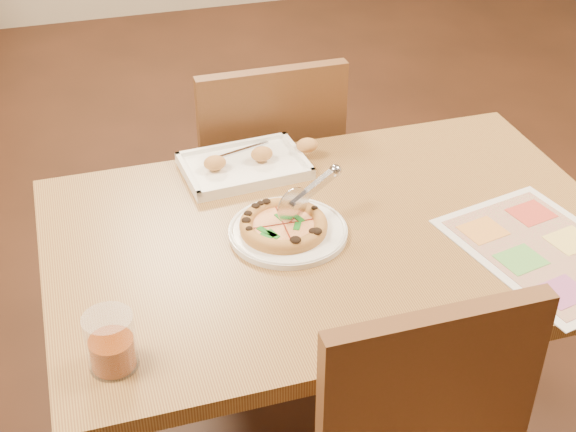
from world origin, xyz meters
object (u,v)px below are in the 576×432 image
object	(u,v)px
pizza_cutter	(307,194)
menu	(546,251)
dining_table	(333,261)
plate	(288,232)
chair_far	(265,161)
glass_tumbler	(111,345)
appetizer_tray	(248,165)
pizza	(283,225)

from	to	relation	value
pizza_cutter	menu	size ratio (longest dim) A/B	0.37
dining_table	plate	bearing A→B (deg)	169.25
chair_far	menu	bearing A→B (deg)	117.36
chair_far	pizza_cutter	xyz separation A→B (m)	(-0.05, -0.56, 0.24)
pizza_cutter	glass_tumbler	world-z (taller)	pizza_cutter
chair_far	appetizer_tray	bearing A→B (deg)	66.80
appetizer_tray	menu	distance (m)	0.75
chair_far	menu	xyz separation A→B (m)	(0.42, -0.81, 0.16)
glass_tumbler	menu	world-z (taller)	glass_tumbler
chair_far	pizza	world-z (taller)	chair_far
plate	pizza	bearing A→B (deg)	165.72
plate	dining_table	bearing A→B (deg)	-10.75
plate	menu	size ratio (longest dim) A/B	0.62
glass_tumbler	appetizer_tray	bearing A→B (deg)	55.76
pizza	menu	world-z (taller)	pizza
plate	glass_tumbler	distance (m)	0.52
dining_table	pizza_cutter	size ratio (longest dim) A/B	8.10
menu	pizza_cutter	bearing A→B (deg)	152.22
pizza	glass_tumbler	distance (m)	0.52
pizza_cutter	appetizer_tray	size ratio (longest dim) A/B	0.44
plate	menu	xyz separation A→B (m)	(0.52, -0.23, -0.00)
plate	appetizer_tray	size ratio (longest dim) A/B	0.74
dining_table	chair_far	size ratio (longest dim) A/B	2.77
pizza	menu	size ratio (longest dim) A/B	0.46
dining_table	pizza	world-z (taller)	pizza
dining_table	chair_far	bearing A→B (deg)	90.00
plate	menu	distance (m)	0.57
pizza_cutter	appetizer_tray	world-z (taller)	pizza_cutter
chair_far	plate	bearing A→B (deg)	79.77
plate	pizza_cutter	size ratio (longest dim) A/B	1.68
pizza	pizza_cutter	bearing A→B (deg)	17.34
pizza	menu	distance (m)	0.58
plate	chair_far	bearing A→B (deg)	79.77
pizza_cutter	menu	xyz separation A→B (m)	(0.47, -0.25, -0.08)
menu	appetizer_tray	bearing A→B (deg)	135.63
plate	pizza	size ratio (longest dim) A/B	1.35
menu	glass_tumbler	bearing A→B (deg)	-175.48
menu	chair_far	bearing A→B (deg)	117.36
pizza	appetizer_tray	distance (m)	0.30
dining_table	glass_tumbler	size ratio (longest dim) A/B	11.32
dining_table	pizza_cutter	xyz separation A→B (m)	(-0.05, 0.04, 0.17)
dining_table	pizza	distance (m)	0.16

